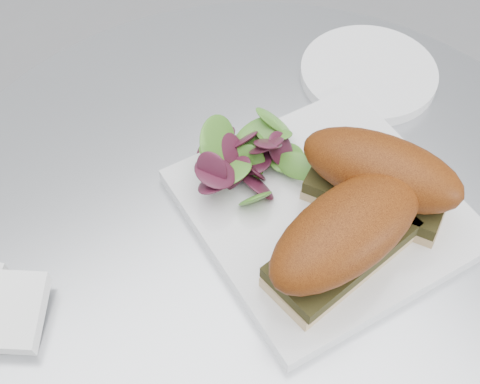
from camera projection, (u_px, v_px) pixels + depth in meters
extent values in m
cylinder|color=silver|center=(265.00, 232.00, 0.65)|extent=(0.70, 0.70, 0.02)
cylinder|color=silver|center=(257.00, 376.00, 0.94)|extent=(0.07, 0.07, 0.71)
cube|color=silver|center=(324.00, 209.00, 0.65)|extent=(0.26, 0.26, 0.02)
cube|color=tan|center=(341.00, 257.00, 0.60)|extent=(0.15, 0.07, 0.01)
cube|color=black|center=(343.00, 249.00, 0.59)|extent=(0.15, 0.07, 0.01)
ellipsoid|color=#6B2F0A|center=(347.00, 230.00, 0.56)|extent=(0.17, 0.09, 0.06)
cube|color=tan|center=(374.00, 199.00, 0.64)|extent=(0.11, 0.14, 0.01)
cube|color=black|center=(376.00, 190.00, 0.63)|extent=(0.11, 0.14, 0.01)
ellipsoid|color=#6B2F0A|center=(382.00, 170.00, 0.60)|extent=(0.13, 0.17, 0.06)
cylinder|color=silver|center=(369.00, 73.00, 0.77)|extent=(0.16, 0.16, 0.01)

